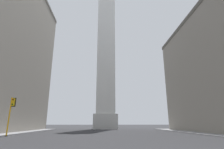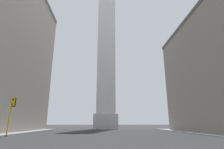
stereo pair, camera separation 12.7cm
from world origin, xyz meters
name	(u,v)px [view 2 (the right image)]	position (x,y,z in m)	size (l,w,h in m)	color
obelisk	(106,36)	(0.00, 55.04, 32.19)	(7.50, 7.50, 66.67)	silver
traffic_light_mid_left	(11,110)	(-14.43, 24.65, 3.67)	(0.78, 0.50, 5.56)	orange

